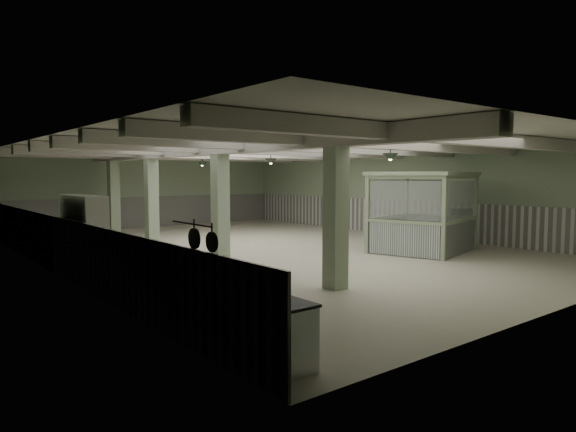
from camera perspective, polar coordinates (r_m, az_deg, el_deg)
floor at (r=17.89m, az=-2.24°, el=-3.69°), size 20.00×20.00×0.00m
ceiling at (r=17.74m, az=-2.28°, el=7.90°), size 14.00×20.00×0.02m
wall_back at (r=26.46m, az=-15.16°, el=2.73°), size 14.00×0.02×3.60m
wall_front at (r=11.32m, az=29.14°, el=0.13°), size 14.00×0.02×3.60m
wall_left at (r=14.73m, az=-24.83°, el=1.17°), size 0.02×20.00×3.60m
wall_right at (r=22.57m, az=12.26°, el=2.50°), size 0.02×20.00×3.60m
wainscot_left at (r=14.83m, az=-24.60°, el=-2.88°), size 0.05×19.90×1.50m
wainscot_right at (r=22.61m, az=12.17°, el=-0.16°), size 0.05×19.90×1.50m
wainscot_back at (r=26.49m, az=-15.09°, el=0.46°), size 13.90×0.05×1.50m
girder at (r=16.38m, az=-9.42°, el=7.35°), size 0.45×19.90×0.40m
beam_a at (r=12.49m, az=18.68°, el=8.26°), size 13.90×0.35×0.32m
beam_b at (r=14.01m, az=9.99°, el=8.00°), size 13.90×0.35×0.32m
beam_c at (r=15.78m, az=3.13°, el=7.66°), size 13.90×0.35×0.32m
beam_d at (r=17.73m, az=-2.28°, el=7.32°), size 13.90×0.35×0.32m
beam_e at (r=19.80m, az=-6.58°, el=7.00°), size 13.90×0.35×0.32m
beam_f at (r=21.96m, az=-10.05°, el=6.71°), size 13.90×0.35×0.32m
beam_g at (r=24.19m, az=-12.88°, el=6.46°), size 13.90×0.35×0.32m
column_a at (r=11.52m, az=5.33°, el=0.75°), size 0.42×0.42×3.60m
column_b at (r=15.51m, az=-7.55°, el=1.70°), size 0.42×0.42×3.60m
column_c at (r=19.97m, az=-14.94°, el=2.20°), size 0.42×0.42×3.60m
column_d at (r=23.69m, az=-18.80°, el=2.45°), size 0.42×0.42×3.60m
hook_rail at (r=7.60m, az=-10.69°, el=-0.87°), size 0.02×1.20×0.02m
pendant_front at (r=14.37m, az=11.30°, el=6.41°), size 0.44×0.44×0.22m
pendant_mid at (r=18.42m, az=-1.93°, el=6.06°), size 0.44×0.44×0.22m
pendant_back at (r=22.63m, az=-9.52°, el=5.71°), size 0.44×0.44×0.22m
prep_counter at (r=8.54m, az=-10.10°, el=-9.74°), size 0.88×5.04×0.91m
pitcher_near at (r=7.00m, az=-3.30°, el=-8.00°), size 0.21×0.24×0.27m
pitcher_far at (r=9.39m, az=-13.14°, el=-4.90°), size 0.24×0.26×0.27m
veg_colander at (r=7.57m, az=-6.24°, el=-7.35°), size 0.48×0.48×0.20m
orange_bowl at (r=9.41m, az=-13.63°, el=-5.45°), size 0.28×0.28×0.09m
skillet_near at (r=7.21m, az=-8.46°, el=-2.89°), size 0.04×0.29×0.29m
skillet_far at (r=7.66m, az=-10.38°, el=-2.48°), size 0.04×0.31×0.31m
walkin_cooler at (r=13.42m, az=-21.61°, el=-2.54°), size 0.77×2.14×1.96m
guard_booth at (r=17.80m, az=14.78°, el=1.94°), size 3.92×3.56×2.67m
filing_cabinet at (r=19.49m, az=18.69°, el=-1.21°), size 0.62×0.74×1.38m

